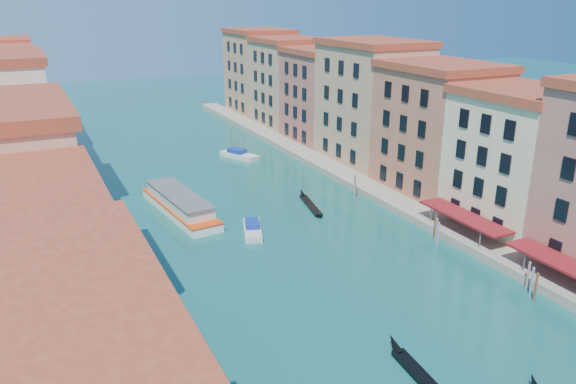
# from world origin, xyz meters

# --- Properties ---
(left_bank_palazzos) EXTENTS (12.80, 128.40, 21.00)m
(left_bank_palazzos) POSITION_xyz_m (-26.00, 64.68, 9.71)
(left_bank_palazzos) COLOR beige
(left_bank_palazzos) RESTS_ON ground
(right_bank_palazzos) EXTENTS (12.80, 128.40, 21.00)m
(right_bank_palazzos) POSITION_xyz_m (30.00, 65.00, 9.75)
(right_bank_palazzos) COLOR #9E3D39
(right_bank_palazzos) RESTS_ON ground
(quay) EXTENTS (4.00, 140.00, 1.00)m
(quay) POSITION_xyz_m (22.00, 65.00, 0.50)
(quay) COLOR gray
(quay) RESTS_ON ground
(mooring_poles_right) EXTENTS (1.44, 54.24, 3.20)m
(mooring_poles_right) POSITION_xyz_m (19.10, 28.80, 1.30)
(mooring_poles_right) COLOR brown
(mooring_poles_right) RESTS_ON ground
(vaporetto_far) EXTENTS (6.28, 18.76, 2.74)m
(vaporetto_far) POSITION_xyz_m (-5.68, 62.34, 1.23)
(vaporetto_far) COLOR white
(vaporetto_far) RESTS_ON ground
(gondola_fore) EXTENTS (1.96, 11.97, 2.38)m
(gondola_fore) POSITION_xyz_m (1.27, 19.09, 0.40)
(gondola_fore) COLOR black
(gondola_fore) RESTS_ON ground
(gondola_far) EXTENTS (2.90, 10.62, 1.51)m
(gondola_far) POSITION_xyz_m (11.21, 56.91, 0.31)
(gondola_far) COLOR black
(gondola_far) RESTS_ON ground
(motorboat_mid) EXTENTS (4.05, 6.84, 1.35)m
(motorboat_mid) POSITION_xyz_m (0.52, 51.83, 0.53)
(motorboat_mid) COLOR silver
(motorboat_mid) RESTS_ON ground
(motorboat_far) EXTENTS (5.43, 7.90, 1.58)m
(motorboat_far) POSITION_xyz_m (11.21, 84.67, 0.61)
(motorboat_far) COLOR silver
(motorboat_far) RESTS_ON ground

